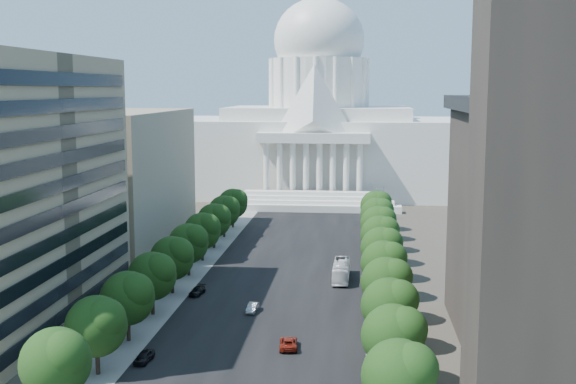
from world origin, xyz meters
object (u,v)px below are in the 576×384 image
(car_dark_a, at_px, (144,357))
(city_bus, at_px, (341,271))
(car_silver, at_px, (252,308))
(car_red, at_px, (288,343))
(car_dark_b, at_px, (197,291))

(car_dark_a, height_order, city_bus, city_bus)
(car_silver, bearing_deg, car_red, -61.82)
(car_dark_a, bearing_deg, car_silver, 70.43)
(city_bus, bearing_deg, car_dark_b, -152.28)
(car_red, relative_size, car_dark_b, 1.13)
(car_silver, bearing_deg, car_dark_a, -112.67)
(city_bus, bearing_deg, car_dark_a, -118.45)
(car_dark_b, bearing_deg, car_silver, -31.17)
(car_dark_a, bearing_deg, city_bus, 66.90)
(car_silver, bearing_deg, city_bus, 60.28)
(car_silver, xyz_separation_m, car_dark_b, (-10.80, 8.56, -0.01))
(car_silver, xyz_separation_m, city_bus, (13.46, 20.83, 1.03))
(car_dark_b, bearing_deg, car_dark_a, -82.77)
(car_silver, relative_size, car_red, 0.79)
(car_dark_a, bearing_deg, car_dark_b, 96.25)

